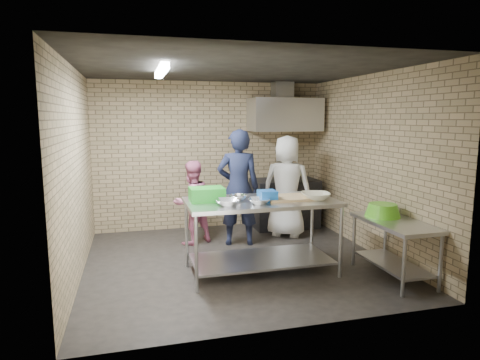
# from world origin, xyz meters

# --- Properties ---
(floor) EXTENTS (4.20, 4.20, 0.00)m
(floor) POSITION_xyz_m (0.00, 0.00, 0.00)
(floor) COLOR black
(floor) RESTS_ON ground
(ceiling) EXTENTS (4.20, 4.20, 0.00)m
(ceiling) POSITION_xyz_m (0.00, 0.00, 2.70)
(ceiling) COLOR black
(ceiling) RESTS_ON ground
(back_wall) EXTENTS (4.20, 0.06, 2.70)m
(back_wall) POSITION_xyz_m (0.00, 2.00, 1.35)
(back_wall) COLOR tan
(back_wall) RESTS_ON ground
(front_wall) EXTENTS (4.20, 0.06, 2.70)m
(front_wall) POSITION_xyz_m (0.00, -2.00, 1.35)
(front_wall) COLOR tan
(front_wall) RESTS_ON ground
(left_wall) EXTENTS (0.06, 4.00, 2.70)m
(left_wall) POSITION_xyz_m (-2.10, 0.00, 1.35)
(left_wall) COLOR tan
(left_wall) RESTS_ON ground
(right_wall) EXTENTS (0.06, 4.00, 2.70)m
(right_wall) POSITION_xyz_m (2.10, 0.00, 1.35)
(right_wall) COLOR tan
(right_wall) RESTS_ON ground
(prep_table) EXTENTS (1.96, 0.98, 0.98)m
(prep_table) POSITION_xyz_m (0.21, -0.49, 0.49)
(prep_table) COLOR silver
(prep_table) RESTS_ON floor
(side_counter) EXTENTS (0.60, 1.20, 0.75)m
(side_counter) POSITION_xyz_m (1.80, -1.10, 0.38)
(side_counter) COLOR silver
(side_counter) RESTS_ON floor
(stove) EXTENTS (1.20, 0.70, 0.90)m
(stove) POSITION_xyz_m (1.35, 1.65, 0.45)
(stove) COLOR black
(stove) RESTS_ON floor
(range_hood) EXTENTS (1.30, 0.60, 0.60)m
(range_hood) POSITION_xyz_m (1.35, 1.70, 2.10)
(range_hood) COLOR silver
(range_hood) RESTS_ON back_wall
(hood_duct) EXTENTS (0.35, 0.30, 0.30)m
(hood_duct) POSITION_xyz_m (1.35, 1.85, 2.55)
(hood_duct) COLOR #A5A8AD
(hood_duct) RESTS_ON back_wall
(wall_shelf) EXTENTS (0.80, 0.20, 0.04)m
(wall_shelf) POSITION_xyz_m (1.65, 1.89, 1.92)
(wall_shelf) COLOR #3F2B19
(wall_shelf) RESTS_ON back_wall
(fluorescent_fixture) EXTENTS (0.10, 1.25, 0.08)m
(fluorescent_fixture) POSITION_xyz_m (-1.00, 0.00, 2.64)
(fluorescent_fixture) COLOR white
(fluorescent_fixture) RESTS_ON ceiling
(green_crate) EXTENTS (0.44, 0.33, 0.17)m
(green_crate) POSITION_xyz_m (-0.49, -0.37, 1.07)
(green_crate) COLOR green
(green_crate) RESTS_ON prep_table
(blue_tub) EXTENTS (0.22, 0.22, 0.14)m
(blue_tub) POSITION_xyz_m (0.26, -0.59, 1.05)
(blue_tub) COLOR #1655AB
(blue_tub) RESTS_ON prep_table
(cutting_board) EXTENTS (0.60, 0.46, 0.03)m
(cutting_board) POSITION_xyz_m (0.56, -0.51, 1.00)
(cutting_board) COLOR tan
(cutting_board) RESTS_ON prep_table
(mixing_bowl_a) EXTENTS (0.37, 0.37, 0.08)m
(mixing_bowl_a) POSITION_xyz_m (-0.29, -0.69, 1.02)
(mixing_bowl_a) COLOR silver
(mixing_bowl_a) RESTS_ON prep_table
(mixing_bowl_b) EXTENTS (0.28, 0.28, 0.07)m
(mixing_bowl_b) POSITION_xyz_m (-0.09, -0.44, 1.02)
(mixing_bowl_b) COLOR silver
(mixing_bowl_b) RESTS_ON prep_table
(mixing_bowl_c) EXTENTS (0.34, 0.34, 0.07)m
(mixing_bowl_c) POSITION_xyz_m (0.11, -0.71, 1.02)
(mixing_bowl_c) COLOR silver
(mixing_bowl_c) RESTS_ON prep_table
(ceramic_bowl) EXTENTS (0.46, 0.46, 0.09)m
(ceramic_bowl) POSITION_xyz_m (0.91, -0.64, 1.03)
(ceramic_bowl) COLOR beige
(ceramic_bowl) RESTS_ON prep_table
(green_basin) EXTENTS (0.46, 0.46, 0.17)m
(green_basin) POSITION_xyz_m (1.78, -0.85, 0.83)
(green_basin) COLOR #59C626
(green_basin) RESTS_ON side_counter
(bottle_green) EXTENTS (0.06, 0.06, 0.15)m
(bottle_green) POSITION_xyz_m (1.80, 1.89, 2.02)
(bottle_green) COLOR green
(bottle_green) RESTS_ON wall_shelf
(man_navy) EXTENTS (0.75, 0.56, 1.87)m
(man_navy) POSITION_xyz_m (0.23, 0.79, 0.94)
(man_navy) COLOR black
(man_navy) RESTS_ON floor
(woman_pink) EXTENTS (0.83, 0.76, 1.36)m
(woman_pink) POSITION_xyz_m (-0.49, 1.03, 0.68)
(woman_pink) COLOR pink
(woman_pink) RESTS_ON floor
(woman_white) EXTENTS (1.02, 0.93, 1.75)m
(woman_white) POSITION_xyz_m (1.16, 1.05, 0.88)
(woman_white) COLOR white
(woman_white) RESTS_ON floor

